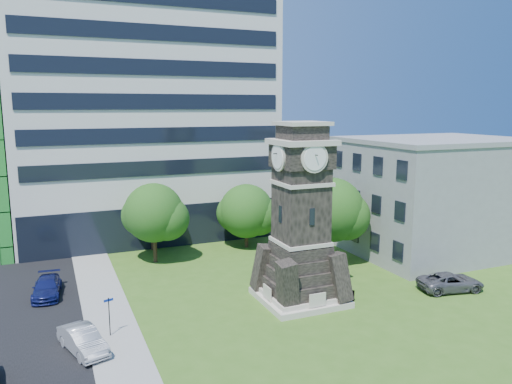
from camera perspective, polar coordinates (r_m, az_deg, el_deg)
name	(u,v)px	position (r m, az deg, el deg)	size (l,w,h in m)	color
ground	(272,318)	(32.47, 1.86, -14.22)	(160.00, 160.00, 0.00)	#38611B
sidewalk	(107,312)	(34.66, -16.65, -12.98)	(3.00, 70.00, 0.06)	gray
clock_tower	(301,226)	(33.73, 5.13, -3.84)	(5.40, 5.40, 12.22)	beige
office_tall	(140,96)	(53.58, -13.13, 10.63)	(26.20, 15.11, 28.60)	silver
office_low	(435,195)	(48.32, 19.73, -0.32)	(15.20, 12.20, 10.40)	gray
car_street_mid	(83,340)	(29.77, -19.19, -15.70)	(1.42, 4.06, 1.34)	#9B9EA3
car_street_north	(47,287)	(38.58, -22.78, -10.02)	(1.78, 4.39, 1.27)	#12184F
car_east_lot	(451,282)	(39.28, 21.36, -9.55)	(2.18, 4.72, 1.31)	#525257
park_bench	(339,295)	(35.12, 9.46, -11.49)	(1.98, 0.53, 1.02)	black
street_sign	(109,312)	(30.77, -16.44, -13.05)	(0.56, 0.06, 2.35)	black
tree_nw	(155,215)	(43.04, -11.50, -2.56)	(5.53, 5.02, 6.84)	#332114
tree_nc	(153,211)	(46.84, -11.73, -2.15)	(5.03, 4.57, 6.13)	#332114
tree_ne	(247,212)	(46.83, -1.02, -2.35)	(5.60, 5.09, 6.05)	#332114
tree_east	(332,212)	(42.05, 8.70, -2.27)	(5.93, 5.39, 7.39)	#332114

